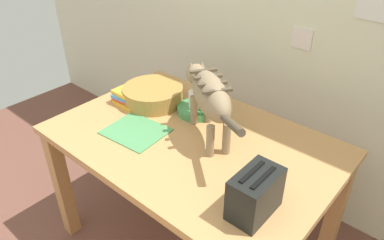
{
  "coord_description": "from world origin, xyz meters",
  "views": [
    {
      "loc": [
        0.85,
        0.33,
        1.71
      ],
      "look_at": [
        -0.06,
        1.37,
        0.84
      ],
      "focal_mm": 33.81,
      "sensor_mm": 36.0,
      "label": 1
    }
  ],
  "objects_px": {
    "cat": "(209,95)",
    "magazine": "(136,131)",
    "wicker_basket": "(153,94)",
    "toaster": "(255,194)",
    "coffee_mug": "(197,100)",
    "book_stack": "(129,98)",
    "saucer_bowl": "(196,110)",
    "dining_table": "(192,153)"
  },
  "relations": [
    {
      "from": "cat",
      "to": "magazine",
      "type": "distance_m",
      "value": 0.4
    },
    {
      "from": "dining_table",
      "to": "magazine",
      "type": "distance_m",
      "value": 0.29
    },
    {
      "from": "magazine",
      "to": "book_stack",
      "type": "xyz_separation_m",
      "value": [
        -0.23,
        0.16,
        0.04
      ]
    },
    {
      "from": "cat",
      "to": "magazine",
      "type": "height_order",
      "value": "cat"
    },
    {
      "from": "coffee_mug",
      "to": "wicker_basket",
      "type": "bearing_deg",
      "value": -165.73
    },
    {
      "from": "dining_table",
      "to": "toaster",
      "type": "height_order",
      "value": "toaster"
    },
    {
      "from": "dining_table",
      "to": "toaster",
      "type": "distance_m",
      "value": 0.54
    },
    {
      "from": "saucer_bowl",
      "to": "wicker_basket",
      "type": "distance_m",
      "value": 0.26
    },
    {
      "from": "magazine",
      "to": "wicker_basket",
      "type": "distance_m",
      "value": 0.3
    },
    {
      "from": "toaster",
      "to": "magazine",
      "type": "bearing_deg",
      "value": 174.63
    },
    {
      "from": "saucer_bowl",
      "to": "wicker_basket",
      "type": "xyz_separation_m",
      "value": [
        -0.25,
        -0.06,
        0.03
      ]
    },
    {
      "from": "magazine",
      "to": "toaster",
      "type": "distance_m",
      "value": 0.71
    },
    {
      "from": "cat",
      "to": "dining_table",
      "type": "bearing_deg",
      "value": -174.09
    },
    {
      "from": "coffee_mug",
      "to": "wicker_basket",
      "type": "relative_size",
      "value": 0.37
    },
    {
      "from": "coffee_mug",
      "to": "book_stack",
      "type": "height_order",
      "value": "coffee_mug"
    },
    {
      "from": "coffee_mug",
      "to": "magazine",
      "type": "height_order",
      "value": "coffee_mug"
    },
    {
      "from": "book_stack",
      "to": "saucer_bowl",
      "type": "bearing_deg",
      "value": 26.27
    },
    {
      "from": "wicker_basket",
      "to": "toaster",
      "type": "xyz_separation_m",
      "value": [
        0.85,
        -0.32,
        0.04
      ]
    },
    {
      "from": "saucer_bowl",
      "to": "magazine",
      "type": "distance_m",
      "value": 0.34
    },
    {
      "from": "saucer_bowl",
      "to": "coffee_mug",
      "type": "xyz_separation_m",
      "value": [
        0.0,
        0.0,
        0.06
      ]
    },
    {
      "from": "saucer_bowl",
      "to": "coffee_mug",
      "type": "height_order",
      "value": "coffee_mug"
    },
    {
      "from": "book_stack",
      "to": "toaster",
      "type": "relative_size",
      "value": 0.85
    },
    {
      "from": "saucer_bowl",
      "to": "wicker_basket",
      "type": "height_order",
      "value": "wicker_basket"
    },
    {
      "from": "dining_table",
      "to": "magazine",
      "type": "xyz_separation_m",
      "value": [
        -0.24,
        -0.14,
        0.09
      ]
    },
    {
      "from": "dining_table",
      "to": "cat",
      "type": "distance_m",
      "value": 0.31
    },
    {
      "from": "cat",
      "to": "magazine",
      "type": "bearing_deg",
      "value": 160.94
    },
    {
      "from": "cat",
      "to": "wicker_basket",
      "type": "distance_m",
      "value": 0.46
    },
    {
      "from": "cat",
      "to": "magazine",
      "type": "relative_size",
      "value": 1.99
    },
    {
      "from": "dining_table",
      "to": "magazine",
      "type": "relative_size",
      "value": 4.74
    },
    {
      "from": "toaster",
      "to": "book_stack",
      "type": "bearing_deg",
      "value": 166.52
    },
    {
      "from": "coffee_mug",
      "to": "toaster",
      "type": "relative_size",
      "value": 0.6
    },
    {
      "from": "dining_table",
      "to": "saucer_bowl",
      "type": "height_order",
      "value": "saucer_bowl"
    },
    {
      "from": "coffee_mug",
      "to": "cat",
      "type": "bearing_deg",
      "value": -34.9
    },
    {
      "from": "coffee_mug",
      "to": "magazine",
      "type": "distance_m",
      "value": 0.35
    },
    {
      "from": "saucer_bowl",
      "to": "toaster",
      "type": "height_order",
      "value": "toaster"
    },
    {
      "from": "cat",
      "to": "wicker_basket",
      "type": "bearing_deg",
      "value": 117.27
    },
    {
      "from": "cat",
      "to": "wicker_basket",
      "type": "relative_size",
      "value": 1.71
    },
    {
      "from": "cat",
      "to": "coffee_mug",
      "type": "xyz_separation_m",
      "value": [
        -0.17,
        0.12,
        -0.13
      ]
    },
    {
      "from": "wicker_basket",
      "to": "toaster",
      "type": "distance_m",
      "value": 0.91
    },
    {
      "from": "book_stack",
      "to": "cat",
      "type": "bearing_deg",
      "value": 5.49
    },
    {
      "from": "book_stack",
      "to": "toaster",
      "type": "height_order",
      "value": "toaster"
    },
    {
      "from": "dining_table",
      "to": "book_stack",
      "type": "height_order",
      "value": "book_stack"
    }
  ]
}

